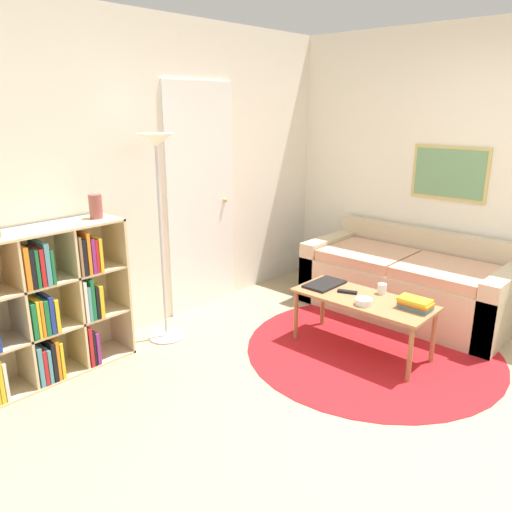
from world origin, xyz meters
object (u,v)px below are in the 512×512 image
at_px(bookshelf, 37,309).
at_px(vase_on_shelf, 96,206).
at_px(cup, 382,289).
at_px(laptop, 325,284).
at_px(coffee_table, 363,303).
at_px(floor_lamp, 158,180).
at_px(bowl, 364,302).
at_px(couch, 410,282).

bearing_deg(bookshelf, vase_on_shelf, 0.16).
relative_size(cup, vase_on_shelf, 0.47).
distance_m(bookshelf, cup, 2.57).
height_order(laptop, cup, cup).
bearing_deg(coffee_table, laptop, 85.67).
bearing_deg(floor_lamp, bookshelf, 172.86).
distance_m(bookshelf, bowl, 2.35).
bearing_deg(laptop, bowl, -108.51).
distance_m(coffee_table, cup, 0.21).
bearing_deg(couch, bookshelf, 154.84).
height_order(floor_lamp, coffee_table, floor_lamp).
relative_size(floor_lamp, laptop, 4.78).
bearing_deg(bowl, couch, 8.35).
xyz_separation_m(bookshelf, floor_lamp, (0.99, -0.12, 0.80)).
xyz_separation_m(floor_lamp, cup, (1.08, -1.39, -0.84)).
height_order(bookshelf, cup, bookshelf).
bearing_deg(bookshelf, cup, -36.19).
distance_m(bookshelf, floor_lamp, 1.28).
height_order(couch, laptop, couch).
height_order(laptop, vase_on_shelf, vase_on_shelf).
relative_size(bookshelf, cup, 14.03).
bearing_deg(couch, bowl, -171.65).
distance_m(floor_lamp, laptop, 1.59).
xyz_separation_m(floor_lamp, laptop, (0.94, -0.94, -0.88)).
xyz_separation_m(bookshelf, coffee_table, (1.90, -1.45, -0.13)).
distance_m(cup, vase_on_shelf, 2.28).
bearing_deg(couch, vase_on_shelf, 150.24).
xyz_separation_m(bookshelf, vase_on_shelf, (0.52, 0.00, 0.64)).
distance_m(floor_lamp, coffee_table, 1.86).
xyz_separation_m(bookshelf, cup, (2.07, -1.52, -0.04)).
height_order(couch, bowl, couch).
bearing_deg(vase_on_shelf, bookshelf, -179.84).
xyz_separation_m(bookshelf, couch, (2.91, -1.37, -0.25)).
bearing_deg(coffee_table, cup, -20.49).
bearing_deg(coffee_table, floor_lamp, 124.40).
relative_size(floor_lamp, vase_on_shelf, 9.50).
height_order(floor_lamp, couch, floor_lamp).
distance_m(laptop, vase_on_shelf, 1.91).
bearing_deg(floor_lamp, laptop, -45.16).
relative_size(bookshelf, floor_lamp, 0.70).
height_order(coffee_table, bowl, bowl).
distance_m(couch, cup, 0.87).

